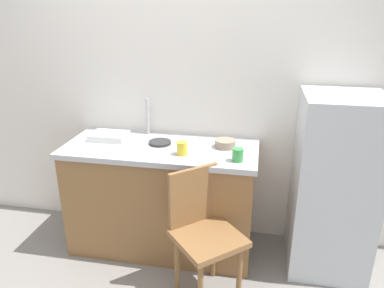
{
  "coord_description": "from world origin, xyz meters",
  "views": [
    {
      "loc": [
        0.66,
        -1.82,
        1.87
      ],
      "look_at": [
        0.19,
        0.6,
        0.93
      ],
      "focal_mm": 34.03,
      "sensor_mm": 36.0,
      "label": 1
    }
  ],
  "objects_px": {
    "hotplate": "(160,143)",
    "terracotta_bowl": "(225,143)",
    "chair": "(203,230)",
    "refrigerator": "(333,185)",
    "cup_yellow": "(182,148)",
    "dish_tray": "(109,136)",
    "cup_green": "(238,155)"
  },
  "relations": [
    {
      "from": "terracotta_bowl",
      "to": "chair",
      "type": "bearing_deg",
      "value": -98.07
    },
    {
      "from": "cup_green",
      "to": "refrigerator",
      "type": "bearing_deg",
      "value": 15.98
    },
    {
      "from": "refrigerator",
      "to": "terracotta_bowl",
      "type": "xyz_separation_m",
      "value": [
        -0.79,
        0.05,
        0.25
      ]
    },
    {
      "from": "chair",
      "to": "dish_tray",
      "type": "xyz_separation_m",
      "value": [
        -0.84,
        0.54,
        0.4
      ]
    },
    {
      "from": "refrigerator",
      "to": "dish_tray",
      "type": "bearing_deg",
      "value": 178.33
    },
    {
      "from": "chair",
      "to": "hotplate",
      "type": "distance_m",
      "value": 0.77
    },
    {
      "from": "chair",
      "to": "hotplate",
      "type": "xyz_separation_m",
      "value": [
        -0.42,
        0.51,
        0.39
      ]
    },
    {
      "from": "refrigerator",
      "to": "hotplate",
      "type": "relative_size",
      "value": 7.79
    },
    {
      "from": "chair",
      "to": "cup_green",
      "type": "height_order",
      "value": "cup_green"
    },
    {
      "from": "chair",
      "to": "terracotta_bowl",
      "type": "height_order",
      "value": "terracotta_bowl"
    },
    {
      "from": "chair",
      "to": "cup_yellow",
      "type": "bearing_deg",
      "value": 80.5
    },
    {
      "from": "refrigerator",
      "to": "chair",
      "type": "bearing_deg",
      "value": -150.66
    },
    {
      "from": "cup_yellow",
      "to": "hotplate",
      "type": "bearing_deg",
      "value": 139.99
    },
    {
      "from": "hotplate",
      "to": "cup_yellow",
      "type": "distance_m",
      "value": 0.28
    },
    {
      "from": "chair",
      "to": "cup_yellow",
      "type": "xyz_separation_m",
      "value": [
        -0.21,
        0.33,
        0.43
      ]
    },
    {
      "from": "hotplate",
      "to": "terracotta_bowl",
      "type": "bearing_deg",
      "value": 2.69
    },
    {
      "from": "refrigerator",
      "to": "chair",
      "type": "relative_size",
      "value": 1.49
    },
    {
      "from": "cup_yellow",
      "to": "dish_tray",
      "type": "bearing_deg",
      "value": 162.22
    },
    {
      "from": "cup_yellow",
      "to": "chair",
      "type": "bearing_deg",
      "value": -57.87
    },
    {
      "from": "refrigerator",
      "to": "cup_yellow",
      "type": "xyz_separation_m",
      "value": [
        -1.07,
        -0.15,
        0.26
      ]
    },
    {
      "from": "terracotta_bowl",
      "to": "hotplate",
      "type": "relative_size",
      "value": 0.9
    },
    {
      "from": "dish_tray",
      "to": "refrigerator",
      "type": "bearing_deg",
      "value": -1.67
    },
    {
      "from": "chair",
      "to": "refrigerator",
      "type": "bearing_deg",
      "value": -12.28
    },
    {
      "from": "hotplate",
      "to": "cup_yellow",
      "type": "height_order",
      "value": "cup_yellow"
    },
    {
      "from": "cup_green",
      "to": "chair",
      "type": "bearing_deg",
      "value": -122.42
    },
    {
      "from": "chair",
      "to": "dish_tray",
      "type": "height_order",
      "value": "dish_tray"
    },
    {
      "from": "dish_tray",
      "to": "terracotta_bowl",
      "type": "height_order",
      "value": "terracotta_bowl"
    },
    {
      "from": "chair",
      "to": "dish_tray",
      "type": "relative_size",
      "value": 3.18
    },
    {
      "from": "chair",
      "to": "cup_green",
      "type": "bearing_deg",
      "value": 15.95
    },
    {
      "from": "dish_tray",
      "to": "hotplate",
      "type": "xyz_separation_m",
      "value": [
        0.42,
        -0.02,
        -0.02
      ]
    },
    {
      "from": "refrigerator",
      "to": "dish_tray",
      "type": "height_order",
      "value": "refrigerator"
    },
    {
      "from": "chair",
      "to": "dish_tray",
      "type": "distance_m",
      "value": 1.08
    }
  ]
}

